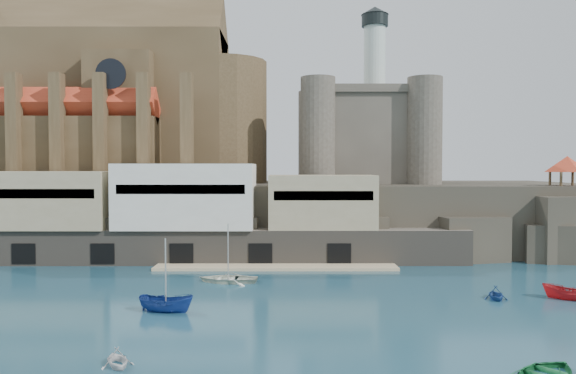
# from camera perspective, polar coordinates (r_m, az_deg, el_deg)

# --- Properties ---
(ground) EXTENTS (300.00, 300.00, 0.00)m
(ground) POSITION_cam_1_polar(r_m,az_deg,el_deg) (52.83, -3.85, -11.72)
(ground) COLOR #183E50
(ground) RESTS_ON ground
(promontory) EXTENTS (100.00, 36.00, 10.00)m
(promontory) POSITION_cam_1_polar(r_m,az_deg,el_deg) (90.97, -2.35, -2.79)
(promontory) COLOR #28241E
(promontory) RESTS_ON ground
(quay) EXTENTS (70.00, 12.00, 13.05)m
(quay) POSITION_cam_1_polar(r_m,az_deg,el_deg) (75.79, -10.42, -2.92)
(quay) COLOR #665D52
(quay) RESTS_ON ground
(church) EXTENTS (47.00, 25.93, 30.51)m
(church) POSITION_cam_1_polar(r_m,az_deg,el_deg) (97.52, -16.63, 7.57)
(church) COLOR #473721
(church) RESTS_ON promontory
(castle_keep) EXTENTS (21.20, 21.20, 29.30)m
(castle_keep) POSITION_cam_1_polar(r_m,az_deg,el_deg) (93.33, 7.76, 5.54)
(castle_keep) COLOR #49433A
(castle_keep) RESTS_ON promontory
(rock_outcrop) EXTENTS (14.50, 10.50, 8.70)m
(rock_outcrop) POSITION_cam_1_polar(r_m,az_deg,el_deg) (86.59, 26.46, -3.85)
(rock_outcrop) COLOR #28241E
(rock_outcrop) RESTS_ON ground
(pavilion) EXTENTS (6.40, 6.40, 5.40)m
(pavilion) POSITION_cam_1_polar(r_m,az_deg,el_deg) (86.32, 26.50, 1.93)
(pavilion) COLOR #473721
(pavilion) RESTS_ON rock_outcrop
(boat_1) EXTENTS (2.92, 2.56, 2.89)m
(boat_1) POSITION_cam_1_polar(r_m,az_deg,el_deg) (38.64, -16.95, -17.00)
(boat_1) COLOR silver
(boat_1) RESTS_ON ground
(boat_2) EXTENTS (2.25, 2.21, 4.99)m
(boat_2) POSITION_cam_1_polar(r_m,az_deg,el_deg) (50.89, -12.30, -12.29)
(boat_2) COLOR navy
(boat_2) RESTS_ON ground
(boat_5) EXTENTS (2.36, 2.34, 4.50)m
(boat_5) POSITION_cam_1_polar(r_m,az_deg,el_deg) (60.33, 26.53, -10.19)
(boat_5) COLOR red
(boat_5) RESTS_ON ground
(boat_6) EXTENTS (1.80, 4.70, 6.43)m
(boat_6) POSITION_cam_1_polar(r_m,az_deg,el_deg) (62.62, -6.10, -9.55)
(boat_6) COLOR silver
(boat_6) RESTS_ON ground
(boat_7) EXTENTS (2.85, 1.98, 3.07)m
(boat_7) POSITION_cam_1_polar(r_m,az_deg,el_deg) (57.85, 20.35, -10.63)
(boat_7) COLOR navy
(boat_7) RESTS_ON ground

